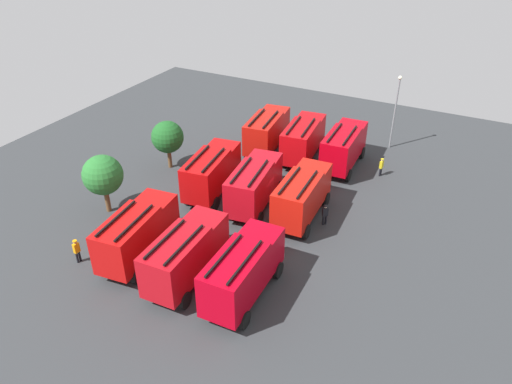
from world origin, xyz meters
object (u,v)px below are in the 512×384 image
object	(u,v)px
firefighter_3	(77,250)
tree_0	(103,175)
fire_truck_8	(267,130)
tree_1	(168,137)
fire_truck_4	(254,184)
fire_truck_3	(186,253)
fire_truck_5	(303,138)
fire_truck_0	(243,270)
firefighter_0	(317,179)
firefighter_2	(325,214)
firefighter_4	(275,171)
lamppost	(396,107)
fire_truck_2	(344,146)
traffic_cone_1	(295,141)
firefighter_1	(381,166)
fire_truck_7	(212,171)
traffic_cone_0	(254,137)
fire_truck_6	(137,232)
fire_truck_1	(302,195)

from	to	relation	value
firefighter_3	tree_0	size ratio (longest dim) A/B	0.37
tree_0	fire_truck_8	bearing A→B (deg)	-22.45
tree_1	fire_truck_4	bearing A→B (deg)	-103.31
fire_truck_3	fire_truck_5	world-z (taller)	same
fire_truck_0	fire_truck_8	world-z (taller)	same
firefighter_0	firefighter_2	bearing A→B (deg)	15.94
fire_truck_8	firefighter_4	xyz separation A→B (m)	(-5.03, -3.29, -1.16)
fire_truck_4	lamppost	size ratio (longest dim) A/B	1.02
fire_truck_5	firefighter_4	size ratio (longest dim) A/B	4.22
fire_truck_2	lamppost	distance (m)	7.16
firefighter_4	fire_truck_2	bearing A→B (deg)	-157.81
firefighter_3	firefighter_4	size ratio (longest dim) A/B	1.03
firefighter_3	traffic_cone_1	world-z (taller)	firefighter_3
fire_truck_5	lamppost	world-z (taller)	lamppost
firefighter_3	lamppost	size ratio (longest dim) A/B	0.25
firefighter_1	tree_0	size ratio (longest dim) A/B	0.35
firefighter_3	lamppost	xyz separation A→B (m)	(27.66, -14.50, 3.22)
firefighter_1	lamppost	bearing A→B (deg)	-75.40
firefighter_3	tree_1	world-z (taller)	tree_1
fire_truck_3	firefighter_2	world-z (taller)	fire_truck_3
fire_truck_2	fire_truck_8	xyz separation A→B (m)	(-0.09, 7.74, 0.00)
fire_truck_7	firefighter_4	distance (m)	5.84
tree_1	traffic_cone_0	distance (m)	10.13
fire_truck_5	fire_truck_6	xyz separation A→B (m)	(-18.93, 4.23, 0.00)
fire_truck_7	tree_1	distance (m)	6.37
fire_truck_0	fire_truck_3	size ratio (longest dim) A/B	1.00
fire_truck_1	firefighter_4	world-z (taller)	fire_truck_1
fire_truck_4	fire_truck_7	distance (m)	4.12
fire_truck_2	firefighter_2	distance (m)	9.68
fire_truck_5	firefighter_1	size ratio (longest dim) A/B	4.42
fire_truck_5	fire_truck_7	world-z (taller)	same
firefighter_0	lamppost	distance (m)	11.97
tree_1	firefighter_2	bearing A→B (deg)	-97.52
fire_truck_6	fire_truck_7	bearing A→B (deg)	-5.99
fire_truck_0	firefighter_1	bearing A→B (deg)	-11.93
firefighter_4	lamppost	bearing A→B (deg)	-149.70
fire_truck_1	firefighter_3	distance (m)	16.64
traffic_cone_1	fire_truck_8	bearing A→B (deg)	141.76
firefighter_1	tree_0	distance (m)	23.80
traffic_cone_1	fire_truck_0	bearing A→B (deg)	-164.90
fire_truck_1	traffic_cone_0	distance (m)	14.87
firefighter_1	firefighter_0	bearing A→B (deg)	56.49
fire_truck_0	firefighter_0	distance (m)	14.54
firefighter_2	tree_0	bearing A→B (deg)	-109.21
firefighter_3	lamppost	world-z (taller)	lamppost
fire_truck_0	fire_truck_1	xyz separation A→B (m)	(9.71, 0.19, 0.00)
fire_truck_0	fire_truck_5	distance (m)	19.46
fire_truck_8	traffic_cone_1	world-z (taller)	fire_truck_8
fire_truck_1	fire_truck_3	distance (m)	10.69
traffic_cone_1	fire_truck_4	bearing A→B (deg)	-172.30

